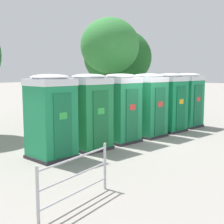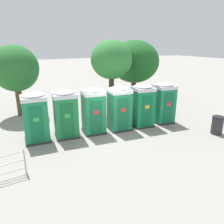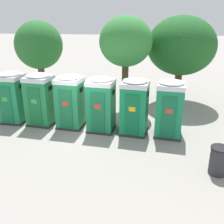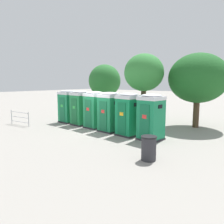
{
  "view_description": "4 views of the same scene",
  "coord_description": "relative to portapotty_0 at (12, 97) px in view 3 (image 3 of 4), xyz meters",
  "views": [
    {
      "loc": [
        -9.71,
        -6.77,
        2.61
      ],
      "look_at": [
        -1.22,
        0.35,
        1.17
      ],
      "focal_mm": 50.0,
      "sensor_mm": 36.0,
      "label": 1
    },
    {
      "loc": [
        -4.97,
        -10.5,
        4.89
      ],
      "look_at": [
        0.35,
        0.2,
        1.08
      ],
      "focal_mm": 35.0,
      "sensor_mm": 36.0,
      "label": 2
    },
    {
      "loc": [
        2.78,
        -11.06,
        5.15
      ],
      "look_at": [
        1.28,
        0.12,
        0.91
      ],
      "focal_mm": 42.0,
      "sensor_mm": 36.0,
      "label": 3
    },
    {
      "loc": [
        9.53,
        -10.57,
        3.18
      ],
      "look_at": [
        0.96,
        0.15,
        1.27
      ],
      "focal_mm": 35.0,
      "sensor_mm": 36.0,
      "label": 4
    }
  ],
  "objects": [
    {
      "name": "ground_plane",
      "position": [
        3.8,
        -0.57,
        -1.28
      ],
      "size": [
        120.0,
        120.0,
        0.0
      ],
      "primitive_type": "plane",
      "color": "gray"
    },
    {
      "name": "portapotty_0",
      "position": [
        0.0,
        0.0,
        0.0
      ],
      "size": [
        1.3,
        1.26,
        2.54
      ],
      "color": "#2D2D33",
      "rests_on": "ground"
    },
    {
      "name": "portapotty_1",
      "position": [
        1.53,
        -0.12,
        0.0
      ],
      "size": [
        1.34,
        1.32,
        2.54
      ],
      "color": "#2D2D33",
      "rests_on": "ground"
    },
    {
      "name": "portapotty_2",
      "position": [
        3.06,
        -0.24,
        0.0
      ],
      "size": [
        1.3,
        1.31,
        2.54
      ],
      "color": "#2D2D33",
      "rests_on": "ground"
    },
    {
      "name": "portapotty_3",
      "position": [
        4.59,
        -0.46,
        0.0
      ],
      "size": [
        1.3,
        1.3,
        2.54
      ],
      "color": "#2D2D33",
      "rests_on": "ground"
    },
    {
      "name": "portapotty_4",
      "position": [
        6.12,
        -0.57,
        0.0
      ],
      "size": [
        1.32,
        1.33,
        2.54
      ],
      "color": "#2D2D33",
      "rests_on": "ground"
    },
    {
      "name": "portapotty_5",
      "position": [
        7.66,
        -0.64,
        0.0
      ],
      "size": [
        1.32,
        1.33,
        2.54
      ],
      "color": "#2D2D33",
      "rests_on": "ground"
    },
    {
      "name": "street_tree_0",
      "position": [
        5.44,
        2.3,
        2.49
      ],
      "size": [
        2.75,
        2.75,
        5.11
      ],
      "color": "#4C3826",
      "rests_on": "ground"
    },
    {
      "name": "street_tree_1",
      "position": [
        -0.39,
        4.89,
        1.96
      ],
      "size": [
        3.05,
        3.05,
        4.81
      ],
      "color": "brown",
      "rests_on": "ground"
    },
    {
      "name": "street_tree_2",
      "position": [
        8.51,
        4.31,
        2.12
      ],
      "size": [
        3.97,
        3.97,
        5.12
      ],
      "color": "#4C3826",
      "rests_on": "ground"
    },
    {
      "name": "trash_can",
      "position": [
        9.15,
        -3.52,
        -0.78
      ],
      "size": [
        0.64,
        0.64,
        1.0
      ],
      "color": "#2D2D33",
      "rests_on": "ground"
    }
  ]
}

